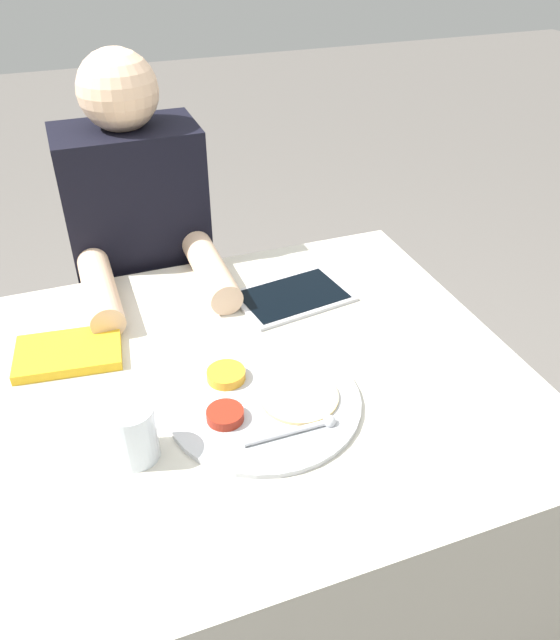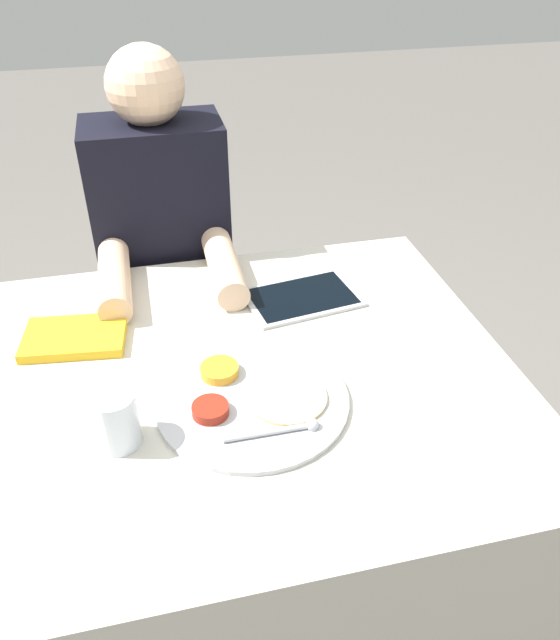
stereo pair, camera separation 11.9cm
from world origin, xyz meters
The scene contains 7 objects.
ground_plane centered at (0.00, 0.00, 0.00)m, with size 12.00×12.00×0.00m, color #605B56.
dining_table centered at (0.00, 0.00, 0.39)m, with size 1.11×0.87×0.78m.
thali_tray centered at (0.05, -0.08, 0.79)m, with size 0.34×0.34×0.03m.
red_notebook centered at (-0.25, 0.17, 0.79)m, with size 0.21×0.15×0.02m.
tablet_device centered at (0.22, 0.21, 0.78)m, with size 0.26×0.19×0.01m.
person_diner centered at (-0.05, 0.55, 0.59)m, with size 0.32×0.47×1.25m.
drinking_glass centered at (-0.17, -0.13, 0.83)m, with size 0.07×0.07×0.10m.
Camera 1 is at (-0.20, -0.85, 1.52)m, focal length 35.00 mm.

